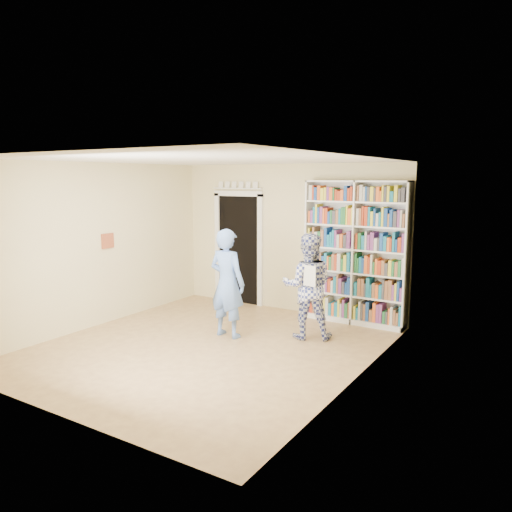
{
  "coord_description": "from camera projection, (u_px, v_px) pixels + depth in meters",
  "views": [
    {
      "loc": [
        4.29,
        -5.56,
        2.45
      ],
      "look_at": [
        0.28,
        0.9,
        1.26
      ],
      "focal_mm": 35.0,
      "sensor_mm": 36.0,
      "label": 1
    }
  ],
  "objects": [
    {
      "name": "man_blue",
      "position": [
        227.0,
        283.0,
        7.68
      ],
      "size": [
        0.63,
        0.43,
        1.69
      ],
      "primitive_type": "imported",
      "rotation": [
        0.0,
        0.0,
        3.1
      ],
      "color": "#6189D8",
      "rests_on": "floor"
    },
    {
      "name": "man_plaid",
      "position": [
        308.0,
        286.0,
        7.61
      ],
      "size": [
        0.98,
        0.9,
        1.63
      ],
      "primitive_type": "imported",
      "rotation": [
        0.0,
        0.0,
        3.6
      ],
      "color": "navy",
      "rests_on": "floor"
    },
    {
      "name": "wall_back",
      "position": [
        289.0,
        238.0,
        9.17
      ],
      "size": [
        4.5,
        0.0,
        4.5
      ],
      "primitive_type": "plane",
      "rotation": [
        1.57,
        0.0,
        0.0
      ],
      "color": "beige",
      "rests_on": "floor"
    },
    {
      "name": "paper_sheet",
      "position": [
        310.0,
        276.0,
        7.27
      ],
      "size": [
        0.21,
        0.06,
        0.31
      ],
      "primitive_type": "cube",
      "rotation": [
        0.0,
        0.0,
        -0.22
      ],
      "color": "white",
      "rests_on": "man_plaid"
    },
    {
      "name": "wall_art",
      "position": [
        108.0,
        241.0,
        8.39
      ],
      "size": [
        0.03,
        0.25,
        0.25
      ],
      "primitive_type": "cube",
      "color": "maroon",
      "rests_on": "wall_left"
    },
    {
      "name": "ceiling",
      "position": [
        204.0,
        160.0,
        6.86
      ],
      "size": [
        5.0,
        5.0,
        0.0
      ],
      "primitive_type": "plane",
      "rotation": [
        3.14,
        0.0,
        0.0
      ],
      "color": "white",
      "rests_on": "wall_back"
    },
    {
      "name": "doorway",
      "position": [
        239.0,
        243.0,
        9.75
      ],
      "size": [
        1.1,
        0.08,
        2.43
      ],
      "color": "black",
      "rests_on": "floor"
    },
    {
      "name": "wall_right",
      "position": [
        357.0,
        272.0,
        5.9
      ],
      "size": [
        0.0,
        5.0,
        5.0
      ],
      "primitive_type": "plane",
      "rotation": [
        1.57,
        0.0,
        -1.57
      ],
      "color": "beige",
      "rests_on": "floor"
    },
    {
      "name": "wall_left",
      "position": [
        98.0,
        245.0,
        8.24
      ],
      "size": [
        0.0,
        5.0,
        5.0
      ],
      "primitive_type": "plane",
      "rotation": [
        1.57,
        0.0,
        1.57
      ],
      "color": "beige",
      "rests_on": "floor"
    },
    {
      "name": "floor",
      "position": [
        207.0,
        347.0,
        7.28
      ],
      "size": [
        5.0,
        5.0,
        0.0
      ],
      "primitive_type": "plane",
      "color": "#926C46",
      "rests_on": "ground"
    },
    {
      "name": "bookshelf",
      "position": [
        356.0,
        252.0,
        8.36
      ],
      "size": [
        1.75,
        0.33,
        2.41
      ],
      "rotation": [
        0.0,
        0.0,
        -0.14
      ],
      "color": "white",
      "rests_on": "floor"
    }
  ]
}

